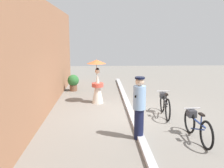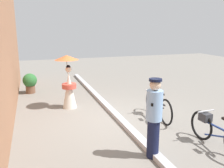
{
  "view_description": "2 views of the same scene",
  "coord_description": "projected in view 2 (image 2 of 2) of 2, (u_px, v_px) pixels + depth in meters",
  "views": [
    {
      "loc": [
        -8.84,
        1.08,
        2.8
      ],
      "look_at": [
        -0.15,
        0.69,
        1.14
      ],
      "focal_mm": 40.32,
      "sensor_mm": 36.0,
      "label": 1
    },
    {
      "loc": [
        -6.5,
        2.4,
        2.75
      ],
      "look_at": [
        0.05,
        0.17,
        1.1
      ],
      "focal_mm": 38.46,
      "sensor_mm": 36.0,
      "label": 2
    }
  ],
  "objects": [
    {
      "name": "person_officer",
      "position": [
        154.0,
        116.0,
        5.01
      ],
      "size": [
        0.34,
        0.34,
        1.74
      ],
      "color": "#141938",
      "rests_on": "ground_plane"
    },
    {
      "name": "ground_plane",
      "position": [
        118.0,
        119.0,
        7.37
      ],
      "size": [
        30.0,
        30.0,
        0.0
      ],
      "primitive_type": "plane",
      "color": "gray"
    },
    {
      "name": "person_with_parasol",
      "position": [
        69.0,
        82.0,
        8.21
      ],
      "size": [
        0.81,
        0.81,
        1.84
      ],
      "color": "silver",
      "rests_on": "ground_plane"
    },
    {
      "name": "potted_plant_by_door",
      "position": [
        30.0,
        82.0,
        10.18
      ],
      "size": [
        0.6,
        0.59,
        0.85
      ],
      "color": "brown",
      "rests_on": "ground_plane"
    },
    {
      "name": "sidewalk_curb",
      "position": [
        118.0,
        117.0,
        7.36
      ],
      "size": [
        14.0,
        0.2,
        0.12
      ],
      "primitive_type": "cube",
      "color": "#B2B2B7",
      "rests_on": "ground_plane"
    },
    {
      "name": "bicycle_near_officer",
      "position": [
        157.0,
        104.0,
        7.36
      ],
      "size": [
        1.8,
        0.48,
        0.87
      ],
      "color": "black",
      "rests_on": "ground_plane"
    },
    {
      "name": "bicycle_far_side",
      "position": [
        216.0,
        131.0,
        5.51
      ],
      "size": [
        1.83,
        0.48,
        0.82
      ],
      "color": "black",
      "rests_on": "ground_plane"
    }
  ]
}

